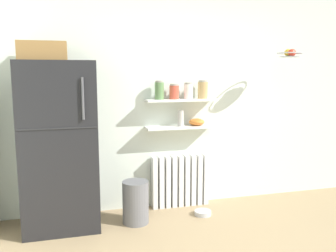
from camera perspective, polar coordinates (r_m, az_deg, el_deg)
name	(u,v)px	position (r m, az deg, el deg)	size (l,w,h in m)	color
back_wall	(184,100)	(4.32, 2.64, 4.30)	(7.04, 0.10, 2.60)	silver
refrigerator	(59,142)	(3.81, -17.23, -2.55)	(0.75, 0.65, 1.92)	black
radiator	(180,181)	(4.36, 1.99, -8.88)	(0.70, 0.12, 0.63)	white
wall_shelf_lower	(181,127)	(4.18, 2.15, -0.18)	(0.85, 0.22, 0.03)	white
wall_shelf_upper	(181,100)	(4.15, 2.18, 4.22)	(0.85, 0.22, 0.03)	white
storage_jar_0	(159,90)	(4.07, -1.41, 5.82)	(0.11, 0.11, 0.22)	#5B7F4C
storage_jar_1	(174,92)	(4.11, 1.00, 5.59)	(0.11, 0.11, 0.18)	#C64C38
storage_jar_2	(189,91)	(4.17, 3.36, 5.71)	(0.10, 0.10, 0.19)	silver
storage_jar_3	(203,90)	(4.23, 5.65, 5.89)	(0.12, 0.12, 0.22)	tan
vase	(181,118)	(4.17, 2.07, 1.27)	(0.07, 0.07, 0.19)	#B2ADA8
shelf_bowl	(197,122)	(4.24, 4.68, 0.66)	(0.19, 0.19, 0.09)	orange
trash_bin	(136,202)	(3.92, -5.28, -12.18)	(0.28, 0.28, 0.47)	slate
pet_food_bowl	(203,213)	(4.20, 5.66, -13.81)	(0.19, 0.19, 0.05)	#B7B7BC
hanging_fruit_basket	(290,53)	(4.43, 19.15, 11.05)	(0.29, 0.29, 0.10)	#B2B2B7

